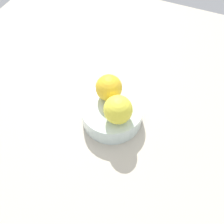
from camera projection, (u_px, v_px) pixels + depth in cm
name	position (u px, v px, depth cm)	size (l,w,h in cm)	color
ground_plane	(112.00, 121.00, 63.26)	(110.00, 110.00, 2.00)	#BCB29E
fruit_bowl	(112.00, 113.00, 60.59)	(14.53, 14.53, 4.79)	silver
orange_in_bowl_0	(109.00, 88.00, 57.89)	(6.19, 6.19, 6.19)	yellow
orange_in_bowl_1	(118.00, 110.00, 54.21)	(6.38, 6.38, 6.38)	yellow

